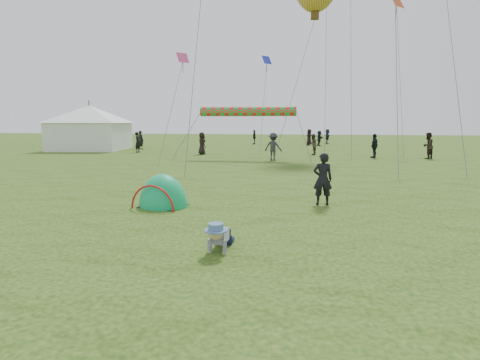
# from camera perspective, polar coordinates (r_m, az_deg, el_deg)

# --- Properties ---
(ground) EXTENTS (140.00, 140.00, 0.00)m
(ground) POSITION_cam_1_polar(r_m,az_deg,el_deg) (7.89, -2.09, -9.34)
(ground) COLOR #143709
(crawling_toddler) EXTENTS (0.60, 0.83, 0.62)m
(crawling_toddler) POSITION_cam_1_polar(r_m,az_deg,el_deg) (7.26, -3.19, -8.40)
(crawling_toddler) COLOR black
(crawling_toddler) RESTS_ON ground
(popup_tent) EXTENTS (1.72, 1.53, 1.92)m
(popup_tent) POSITION_cam_1_polar(r_m,az_deg,el_deg) (11.29, -11.61, -3.94)
(popup_tent) COLOR #109170
(popup_tent) RESTS_ON ground
(standing_adult) EXTENTS (0.60, 0.42, 1.56)m
(standing_adult) POSITION_cam_1_polar(r_m,az_deg,el_deg) (11.39, 12.49, 0.14)
(standing_adult) COLOR black
(standing_adult) RESTS_ON ground
(event_marquee) EXTENTS (7.02, 7.02, 4.23)m
(event_marquee) POSITION_cam_1_polar(r_m,az_deg,el_deg) (36.32, -21.85, 7.63)
(event_marquee) COLOR white
(event_marquee) RESTS_ON ground
(crowd_person_1) EXTENTS (1.09, 1.08, 1.77)m
(crowd_person_1) POSITION_cam_1_polar(r_m,az_deg,el_deg) (28.30, 26.68, 4.69)
(crowd_person_1) COLOR black
(crowd_person_1) RESTS_ON ground
(crowd_person_2) EXTENTS (0.86, 1.05, 1.67)m
(crowd_person_2) POSITION_cam_1_polar(r_m,az_deg,el_deg) (27.62, 19.80, 4.92)
(crowd_person_2) COLOR black
(crowd_person_2) RESTS_ON ground
(crowd_person_4) EXTENTS (0.95, 0.98, 1.70)m
(crowd_person_4) POSITION_cam_1_polar(r_m,az_deg,el_deg) (29.00, -5.83, 5.58)
(crowd_person_4) COLOR black
(crowd_person_4) RESTS_ON ground
(crowd_person_5) EXTENTS (0.87, 1.54, 1.58)m
(crowd_person_5) POSITION_cam_1_polar(r_m,az_deg,el_deg) (40.63, 11.99, 6.26)
(crowd_person_5) COLOR black
(crowd_person_5) RESTS_ON ground
(crowd_person_6) EXTENTS (0.40, 0.61, 1.67)m
(crowd_person_6) POSITION_cam_1_polar(r_m,az_deg,el_deg) (31.86, -15.31, 5.57)
(crowd_person_6) COLOR black
(crowd_person_6) RESTS_ON ground
(crowd_person_7) EXTENTS (0.70, 0.84, 1.58)m
(crowd_person_7) POSITION_cam_1_polar(r_m,az_deg,el_deg) (29.10, 11.04, 5.35)
(crowd_person_7) COLOR #413330
(crowd_person_7) RESTS_ON ground
(crowd_person_8) EXTENTS (0.47, 0.97, 1.60)m
(crowd_person_8) POSITION_cam_1_polar(r_m,az_deg,el_deg) (42.55, 2.19, 6.56)
(crowd_person_8) COLOR black
(crowd_person_8) RESTS_ON ground
(crowd_person_9) EXTENTS (1.28, 0.93, 1.78)m
(crowd_person_9) POSITION_cam_1_polar(r_m,az_deg,el_deg) (24.30, 5.09, 5.07)
(crowd_person_9) COLOR #2D2E32
(crowd_person_9) RESTS_ON ground
(crowd_person_10) EXTENTS (0.72, 0.94, 1.72)m
(crowd_person_10) POSITION_cam_1_polar(r_m,az_deg,el_deg) (41.27, 10.49, 6.44)
(crowd_person_10) COLOR black
(crowd_person_10) RESTS_ON ground
(crowd_person_11) EXTENTS (0.72, 1.61, 1.68)m
(crowd_person_11) POSITION_cam_1_polar(r_m,az_deg,el_deg) (44.68, 13.17, 6.49)
(crowd_person_11) COLOR #1C2434
(crowd_person_11) RESTS_ON ground
(crowd_person_12) EXTENTS (0.73, 0.62, 1.69)m
(crowd_person_12) POSITION_cam_1_polar(r_m,az_deg,el_deg) (35.55, -14.88, 5.91)
(crowd_person_12) COLOR black
(crowd_person_12) RESTS_ON ground
(rainbow_tube_kite) EXTENTS (6.43, 0.64, 0.64)m
(rainbow_tube_kite) POSITION_cam_1_polar(r_m,az_deg,el_deg) (25.39, 1.19, 10.42)
(rainbow_tube_kite) COLOR red
(diamond_kite_4) EXTENTS (0.91, 0.91, 0.74)m
(diamond_kite_4) POSITION_cam_1_polar(r_m,az_deg,el_deg) (34.51, 4.09, 17.79)
(diamond_kite_4) COLOR #1727B7
(diamond_kite_5) EXTENTS (0.84, 0.84, 0.69)m
(diamond_kite_5) POSITION_cam_1_polar(r_m,az_deg,el_deg) (26.49, -8.73, 17.94)
(diamond_kite_5) COLOR #CA3B73
(diamond_kite_6) EXTENTS (1.37, 1.37, 1.12)m
(diamond_kite_6) POSITION_cam_1_polar(r_m,az_deg,el_deg) (35.34, 22.80, 23.87)
(diamond_kite_6) COLOR #C74419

